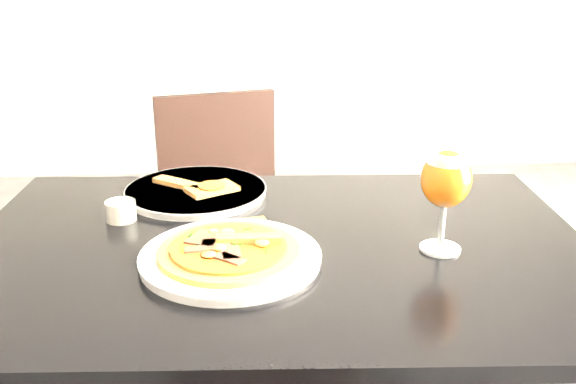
{
  "coord_description": "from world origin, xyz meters",
  "views": [
    {
      "loc": [
        -0.11,
        -0.81,
        1.27
      ],
      "look_at": [
        -0.02,
        0.38,
        0.83
      ],
      "focal_mm": 40.0,
      "sensor_mm": 36.0,
      "label": 1
    }
  ],
  "objects": [
    {
      "name": "chair_far",
      "position": [
        -0.15,
        1.07,
        0.48
      ],
      "size": [
        0.48,
        0.48,
        0.86
      ],
      "rotation": [
        0.0,
        0.0,
        0.24
      ],
      "color": "black",
      "rests_on": "ground"
    },
    {
      "name": "beer_glass",
      "position": [
        0.26,
        0.26,
        0.89
      ],
      "size": [
        0.09,
        0.09,
        0.19
      ],
      "color": "#B0B6B9",
      "rests_on": "dining_table"
    },
    {
      "name": "loose_crust",
      "position": [
        -0.12,
        0.4,
        0.75
      ],
      "size": [
        0.12,
        0.05,
        0.01
      ],
      "primitive_type": "cube",
      "rotation": [
        0.0,
        0.0,
        0.23
      ],
      "color": "#A46427",
      "rests_on": "dining_table"
    },
    {
      "name": "plate_second",
      "position": [
        -0.21,
        0.59,
        0.76
      ],
      "size": [
        0.38,
        0.38,
        0.02
      ],
      "primitive_type": "cylinder",
      "rotation": [
        0.0,
        0.0,
        -0.21
      ],
      "color": "white",
      "rests_on": "dining_table"
    },
    {
      "name": "pizza",
      "position": [
        -0.13,
        0.23,
        0.78
      ],
      "size": [
        0.25,
        0.25,
        0.03
      ],
      "rotation": [
        0.0,
        0.0,
        -0.34
      ],
      "color": "#A46427",
      "rests_on": "plate_main"
    },
    {
      "name": "plate_main",
      "position": [
        -0.13,
        0.24,
        0.76
      ],
      "size": [
        0.42,
        0.42,
        0.02
      ],
      "primitive_type": "cylinder",
      "rotation": [
        0.0,
        0.0,
        -0.39
      ],
      "color": "white",
      "rests_on": "dining_table"
    },
    {
      "name": "sauce_cup",
      "position": [
        -0.36,
        0.45,
        0.77
      ],
      "size": [
        0.06,
        0.06,
        0.04
      ],
      "color": "#B9B5A6",
      "rests_on": "dining_table"
    },
    {
      "name": "dining_table",
      "position": [
        -0.04,
        0.31,
        0.66
      ],
      "size": [
        1.25,
        0.87,
        0.75
      ],
      "rotation": [
        0.0,
        0.0,
        -0.06
      ],
      "color": "black",
      "rests_on": "ground"
    },
    {
      "name": "crust_scraps",
      "position": [
        -0.2,
        0.58,
        0.77
      ],
      "size": [
        0.21,
        0.15,
        0.02
      ],
      "rotation": [
        0.0,
        0.0,
        -0.19
      ],
      "color": "#A46427",
      "rests_on": "plate_second"
    }
  ]
}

